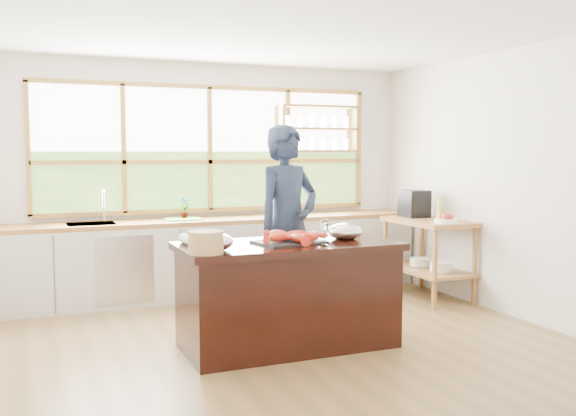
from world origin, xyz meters
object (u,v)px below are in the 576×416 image
wicker_basket (206,242)px  island (288,294)px  cook (288,225)px  espresso_machine (414,204)px

wicker_basket → island: bearing=20.3°
island → cook: size_ratio=0.96×
island → wicker_basket: wicker_basket is taller
island → cook: cook is taller
island → wicker_basket: (-0.80, -0.29, 0.53)m
cook → wicker_basket: bearing=-156.2°
island → cook: bearing=67.6°
island → espresso_machine: bearing=32.4°
island → wicker_basket: 1.00m
island → espresso_machine: 2.66m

